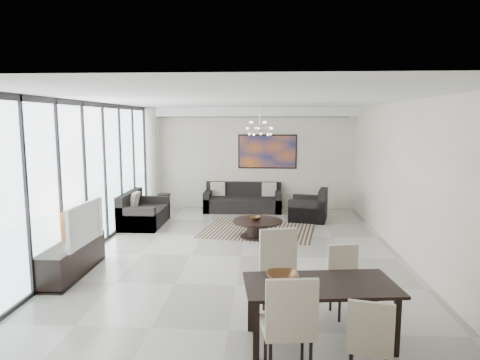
# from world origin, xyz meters

# --- Properties ---
(room_shell) EXTENTS (6.00, 9.00, 2.90)m
(room_shell) POSITION_xyz_m (0.46, 0.00, 1.45)
(room_shell) COLOR #A8A39B
(room_shell) RESTS_ON ground
(window_wall) EXTENTS (0.37, 8.95, 2.90)m
(window_wall) POSITION_xyz_m (-2.86, 0.00, 1.47)
(window_wall) COLOR silver
(window_wall) RESTS_ON floor
(soffit) EXTENTS (5.98, 0.40, 0.26)m
(soffit) POSITION_xyz_m (0.00, 4.30, 2.77)
(soffit) COLOR white
(soffit) RESTS_ON room_shell
(painting) EXTENTS (1.68, 0.04, 0.98)m
(painting) POSITION_xyz_m (0.50, 4.47, 1.65)
(painting) COLOR #CD601C
(painting) RESTS_ON room_shell
(chandelier) EXTENTS (0.66, 0.66, 0.71)m
(chandelier) POSITION_xyz_m (0.30, 2.50, 2.35)
(chandelier) COLOR silver
(chandelier) RESTS_ON room_shell
(rug) EXTENTS (2.80, 2.33, 0.01)m
(rug) POSITION_xyz_m (0.30, 1.93, 0.01)
(rug) COLOR black
(rug) RESTS_ON floor
(coffee_table) EXTENTS (1.08, 1.08, 0.38)m
(coffee_table) POSITION_xyz_m (0.28, 1.34, 0.21)
(coffee_table) COLOR black
(coffee_table) RESTS_ON floor
(bowl_coffee) EXTENTS (0.31, 0.31, 0.08)m
(bowl_coffee) POSITION_xyz_m (0.22, 1.36, 0.42)
(bowl_coffee) COLOR brown
(bowl_coffee) RESTS_ON coffee_table
(sofa_main) EXTENTS (2.15, 0.88, 0.78)m
(sofa_main) POSITION_xyz_m (-0.18, 4.07, 0.26)
(sofa_main) COLOR black
(sofa_main) RESTS_ON floor
(loveseat) EXTENTS (0.90, 1.61, 0.80)m
(loveseat) POSITION_xyz_m (-2.55, 2.30, 0.27)
(loveseat) COLOR black
(loveseat) RESTS_ON floor
(armchair) EXTENTS (1.08, 1.12, 0.80)m
(armchair) POSITION_xyz_m (1.59, 3.03, 0.27)
(armchair) COLOR black
(armchair) RESTS_ON floor
(side_table) EXTENTS (0.37, 0.37, 0.51)m
(side_table) POSITION_xyz_m (-2.36, 3.78, 0.34)
(side_table) COLOR black
(side_table) RESTS_ON floor
(tv_console) EXTENTS (0.48, 1.72, 0.54)m
(tv_console) POSITION_xyz_m (-2.76, -1.13, 0.27)
(tv_console) COLOR black
(tv_console) RESTS_ON floor
(television) EXTENTS (0.20, 1.18, 0.68)m
(television) POSITION_xyz_m (-2.60, -1.15, 0.88)
(television) COLOR gray
(television) RESTS_ON tv_console
(dining_table) EXTENTS (1.80, 1.05, 0.71)m
(dining_table) POSITION_xyz_m (1.07, -3.10, 0.63)
(dining_table) COLOR black
(dining_table) RESTS_ON floor
(dining_chair_sw) EXTENTS (0.55, 0.55, 1.08)m
(dining_chair_sw) POSITION_xyz_m (0.68, -3.85, 0.63)
(dining_chair_sw) COLOR #BAAC9A
(dining_chair_sw) RESTS_ON floor
(dining_chair_se) EXTENTS (0.50, 0.50, 0.91)m
(dining_chair_se) POSITION_xyz_m (1.43, -3.94, 0.52)
(dining_chair_se) COLOR #BAAC9A
(dining_chair_se) RESTS_ON floor
(dining_chair_nw) EXTENTS (0.62, 0.62, 1.11)m
(dining_chair_nw) POSITION_xyz_m (0.64, -2.33, 0.64)
(dining_chair_nw) COLOR #BAAC9A
(dining_chair_nw) RESTS_ON floor
(dining_chair_ne) EXTENTS (0.49, 0.49, 0.90)m
(dining_chair_ne) POSITION_xyz_m (1.50, -2.29, 0.52)
(dining_chair_ne) COLOR #BAAC9A
(dining_chair_ne) RESTS_ON floor
(bowl_dining) EXTENTS (0.40, 0.40, 0.09)m
(bowl_dining) POSITION_xyz_m (0.64, -3.04, 0.76)
(bowl_dining) COLOR brown
(bowl_dining) RESTS_ON dining_table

